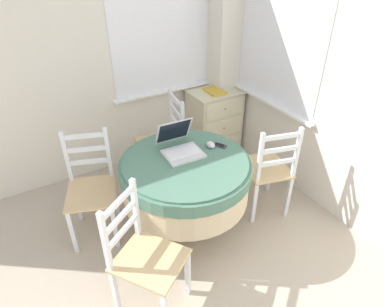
% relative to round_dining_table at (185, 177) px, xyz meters
% --- Properties ---
extents(corner_room_shell, '(4.08, 4.61, 2.55)m').
position_rel_round_dining_table_xyz_m(corner_room_shell, '(0.47, 0.23, 0.71)').
color(corner_room_shell, silver).
rests_on(corner_room_shell, ground_plane).
extents(round_dining_table, '(1.06, 1.06, 0.73)m').
position_rel_round_dining_table_xyz_m(round_dining_table, '(0.00, 0.00, 0.00)').
color(round_dining_table, '#4C3D2D').
rests_on(round_dining_table, ground_plane).
extents(laptop, '(0.32, 0.37, 0.25)m').
position_rel_round_dining_table_xyz_m(laptop, '(0.03, 0.14, 0.21)').
color(laptop, silver).
rests_on(laptop, round_dining_table).
extents(computer_mouse, '(0.06, 0.10, 0.05)m').
position_rel_round_dining_table_xyz_m(computer_mouse, '(0.28, 0.06, 0.19)').
color(computer_mouse, silver).
rests_on(computer_mouse, round_dining_table).
extents(cell_phone, '(0.10, 0.13, 0.01)m').
position_rel_round_dining_table_xyz_m(cell_phone, '(0.36, 0.04, 0.17)').
color(cell_phone, '#2D2D33').
rests_on(cell_phone, round_dining_table).
extents(dining_chair_near_back_window, '(0.49, 0.45, 0.94)m').
position_rel_round_dining_table_xyz_m(dining_chair_near_back_window, '(0.18, 0.76, -0.11)').
color(dining_chair_near_back_window, tan).
rests_on(dining_chair_near_back_window, ground_plane).
extents(dining_chair_near_right_window, '(0.49, 0.52, 0.94)m').
position_rel_round_dining_table_xyz_m(dining_chair_near_right_window, '(0.76, -0.15, -0.11)').
color(dining_chair_near_right_window, tan).
rests_on(dining_chair_near_right_window, ground_plane).
extents(dining_chair_camera_near, '(0.56, 0.58, 0.94)m').
position_rel_round_dining_table_xyz_m(dining_chair_camera_near, '(-0.59, -0.49, -0.11)').
color(dining_chair_camera_near, tan).
rests_on(dining_chair_camera_near, ground_plane).
extents(dining_chair_left_flank, '(0.51, 0.54, 0.94)m').
position_rel_round_dining_table_xyz_m(dining_chair_left_flank, '(-0.68, 0.38, -0.11)').
color(dining_chair_left_flank, tan).
rests_on(dining_chair_left_flank, ground_plane).
extents(corner_cabinet, '(0.57, 0.44, 0.74)m').
position_rel_round_dining_table_xyz_m(corner_cabinet, '(0.96, 1.02, -0.19)').
color(corner_cabinet, beige).
rests_on(corner_cabinet, ground_plane).
extents(book_on_cabinet, '(0.17, 0.24, 0.02)m').
position_rel_round_dining_table_xyz_m(book_on_cabinet, '(0.93, 0.98, 0.19)').
color(book_on_cabinet, gold).
rests_on(book_on_cabinet, corner_cabinet).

